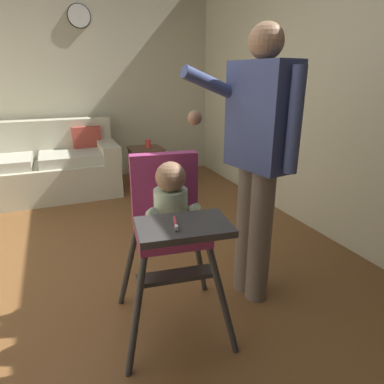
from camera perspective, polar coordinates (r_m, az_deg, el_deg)
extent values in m
cube|color=brown|center=(2.47, -18.87, -16.90)|extent=(5.89, 6.97, 0.10)
cube|color=beige|center=(4.74, -23.46, 17.87)|extent=(5.09, 0.06, 2.75)
cube|color=beige|center=(3.19, 21.96, 18.07)|extent=(0.06, 5.97, 2.75)
cube|color=beige|center=(4.33, -24.65, 1.85)|extent=(1.81, 0.84, 0.40)
cube|color=beige|center=(4.56, -25.32, 8.15)|extent=(1.81, 0.22, 0.46)
cube|color=beige|center=(4.29, -14.27, 7.04)|extent=(0.20, 0.84, 0.20)
cube|color=beige|center=(4.22, -19.95, 5.63)|extent=(0.70, 0.60, 0.11)
cube|color=#B24238|center=(4.44, -17.48, 8.47)|extent=(0.35, 0.13, 0.34)
cylinder|color=#383735|center=(1.72, -9.40, -20.18)|extent=(0.18, 0.15, 0.58)
cylinder|color=#383735|center=(1.79, 5.44, -18.02)|extent=(0.15, 0.18, 0.58)
cylinder|color=#383735|center=(2.08, -10.73, -12.57)|extent=(0.15, 0.18, 0.58)
cylinder|color=#383735|center=(2.14, 1.30, -11.16)|extent=(0.18, 0.15, 0.58)
cube|color=#9A3368|center=(1.76, -3.54, -6.91)|extent=(0.40, 0.40, 0.05)
cube|color=#9A3368|center=(1.82, -4.63, 1.01)|extent=(0.37, 0.12, 0.37)
cube|color=#383735|center=(1.43, -1.32, -5.96)|extent=(0.43, 0.31, 0.03)
cube|color=#383735|center=(1.76, -2.68, -14.12)|extent=(0.41, 0.15, 0.02)
cylinder|color=#B7CDAA|center=(1.69, -3.50, -3.08)|extent=(0.19, 0.19, 0.22)
sphere|color=#997051|center=(1.62, -3.55, 2.61)|extent=(0.15, 0.15, 0.15)
cylinder|color=#B7CDAA|center=(1.63, -6.85, -3.59)|extent=(0.06, 0.15, 0.10)
cylinder|color=#B7CDAA|center=(1.67, 0.31, -2.89)|extent=(0.06, 0.15, 0.10)
cylinder|color=#CC384C|center=(1.42, -2.69, -5.34)|extent=(0.05, 0.13, 0.01)
cube|color=white|center=(1.36, -2.51, -6.06)|extent=(0.02, 0.03, 0.02)
cylinder|color=#73675A|center=(2.19, 9.48, -6.44)|extent=(0.14, 0.14, 0.86)
cylinder|color=#73675A|center=(2.11, 11.65, -7.60)|extent=(0.14, 0.14, 0.86)
cube|color=#3F4C7E|center=(1.94, 11.87, 12.53)|extent=(0.27, 0.43, 0.59)
sphere|color=#997051|center=(1.94, 12.72, 23.91)|extent=(0.19, 0.19, 0.19)
cylinder|color=#3F4C7E|center=(1.96, 4.66, 17.49)|extent=(0.48, 0.15, 0.23)
sphere|color=#997051|center=(1.88, 0.57, 12.58)|extent=(0.08, 0.08, 0.08)
cylinder|color=#3F4C7E|center=(1.78, 17.31, 11.49)|extent=(0.07, 0.07, 0.53)
cube|color=brown|center=(4.22, -7.89, 7.37)|extent=(0.40, 0.40, 0.02)
cylinder|color=brown|center=(4.08, -9.42, 3.12)|extent=(0.04, 0.04, 0.50)
cylinder|color=brown|center=(4.16, -4.86, 3.65)|extent=(0.04, 0.04, 0.50)
cylinder|color=brown|center=(4.40, -10.45, 4.25)|extent=(0.04, 0.04, 0.50)
cylinder|color=brown|center=(4.48, -6.19, 4.73)|extent=(0.04, 0.04, 0.50)
cylinder|color=#D13D33|center=(4.21, -7.47, 8.22)|extent=(0.07, 0.07, 0.10)
cylinder|color=white|center=(4.76, -18.73, 26.67)|extent=(0.26, 0.03, 0.26)
cylinder|color=black|center=(4.78, -18.75, 26.64)|extent=(0.28, 0.02, 0.28)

